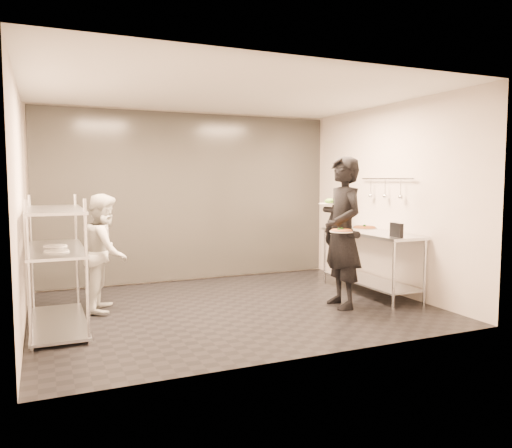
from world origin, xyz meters
name	(u,v)px	position (x,y,z in m)	size (l,w,h in m)	color
room_shell	(205,199)	(0.00, 1.18, 1.40)	(5.00, 4.00, 2.80)	black
pass_rack	(56,261)	(-2.15, 0.00, 0.77)	(0.60, 1.60, 1.50)	silver
prep_counter	(371,251)	(2.18, 0.00, 0.63)	(0.60, 1.80, 0.92)	silver
utensil_rail	(386,189)	(2.43, 0.00, 1.55)	(0.07, 1.20, 0.31)	silver
waiter	(342,232)	(1.35, -0.51, 0.99)	(0.73, 0.48, 1.99)	black
chef	(105,252)	(-1.55, 0.57, 0.75)	(0.73, 0.57, 1.51)	silver
pizza_plate_near	(342,231)	(1.21, -0.70, 1.04)	(0.30, 0.30, 0.05)	white
pizza_plate_far	(364,228)	(1.50, -0.78, 1.08)	(0.32, 0.32, 0.05)	white
salad_plate	(330,202)	(1.31, -0.26, 1.38)	(0.31, 0.31, 0.07)	white
pos_monitor	(396,230)	(2.06, -0.72, 1.02)	(0.05, 0.27, 0.19)	black
bottle_green	(345,222)	(1.99, 0.39, 1.04)	(0.07, 0.07, 0.24)	#929E91
bottle_clear	(348,221)	(2.31, 0.80, 1.01)	(0.05, 0.05, 0.18)	#929E91
bottle_dark	(338,220)	(2.12, 0.80, 1.04)	(0.07, 0.07, 0.23)	black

